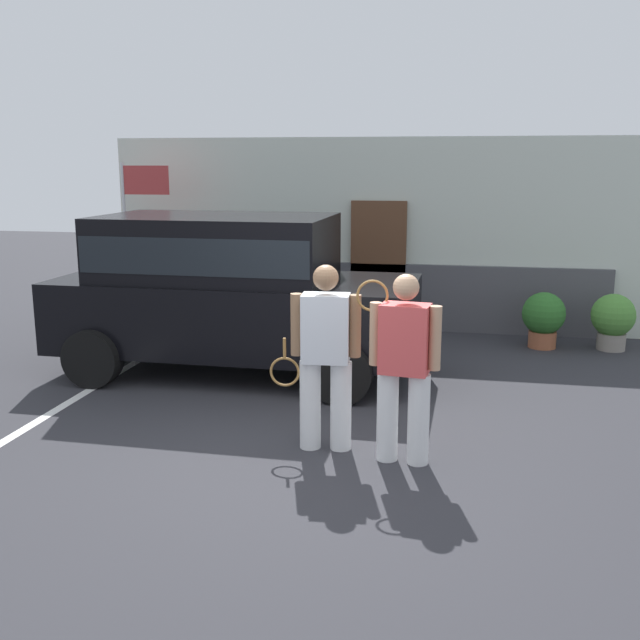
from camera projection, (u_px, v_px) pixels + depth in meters
name	position (u px, v px, depth m)	size (l,w,h in m)	color
ground_plane	(301.00, 454.00, 7.00)	(40.00, 40.00, 0.00)	#2D2D33
parking_stripe_0	(91.00, 389.00, 9.00)	(0.12, 4.40, 0.01)	silver
house_frontage	(376.00, 240.00, 12.15)	(8.86, 0.40, 3.10)	silver
parked_suv	(228.00, 286.00, 9.49)	(4.62, 2.21, 2.05)	black
tennis_player_man	(325.00, 356.00, 6.97)	(0.92, 0.31, 1.79)	white
tennis_player_woman	(404.00, 366.00, 6.66)	(0.78, 0.32, 1.75)	white
potted_plant_by_porch	(544.00, 317.00, 10.92)	(0.63, 0.63, 0.83)	#9E5638
potted_plant_secondary	(613.00, 319.00, 10.80)	(0.63, 0.63, 0.83)	gray
flag_pole	(136.00, 214.00, 11.79)	(0.80, 0.05, 2.70)	silver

